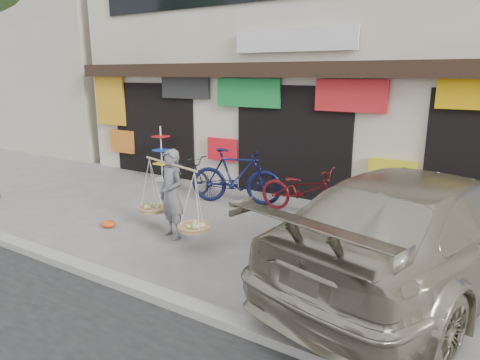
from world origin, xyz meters
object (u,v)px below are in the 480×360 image
Objects in this scene: bike_1 at (236,176)px; suv at (424,228)px; street_vendor at (172,198)px; bike_0 at (185,173)px; display_rack at (162,159)px; bike_2 at (304,190)px.

suv is (4.37, -1.83, 0.18)m from bike_1.
bike_1 is 0.35× the size of suv.
street_vendor reaches higher than bike_0.
display_rack is (-3.18, 3.21, -0.14)m from street_vendor.
bike_0 is at bearing -4.24° from suv.
street_vendor reaches higher than display_rack.
suv is at bearing -125.28° from bike_2.
bike_1 is 4.74m from suv.
display_rack is at bearing 76.38° from bike_0.
suv is 3.98× the size of display_rack.
bike_1 is 1.07× the size of bike_2.
street_vendor reaches higher than bike_2.
suv is (6.13, -2.10, 0.36)m from bike_0.
bike_2 is at bearing -104.03° from bike_1.
bike_1 is 1.40× the size of display_rack.
bike_1 is at bearing -90.26° from bike_0.
bike_1 is 1.66m from bike_2.
bike_1 is 3.11m from display_rack.
suv is at bearing 24.73° from street_vendor.
bike_1 reaches higher than bike_0.
bike_0 is at bearing -22.00° from display_rack.
street_vendor is at bearing 22.80° from suv.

